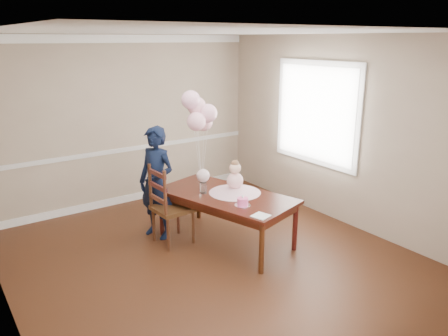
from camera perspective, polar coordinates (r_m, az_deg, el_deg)
The scene contains 49 objects.
floor at distance 5.53m, azimuth -1.51°, elevation -11.90°, with size 4.50×5.00×0.00m, color black.
ceiling at distance 4.86m, azimuth -1.76°, elevation 17.32°, with size 4.50×5.00×0.02m, color white.
wall_back at distance 7.20m, azimuth -12.73°, elevation 5.88°, with size 4.50×0.02×2.70m, color gray.
wall_front at distance 3.35m, azimuth 22.89°, elevation -7.41°, with size 4.50×0.02×2.70m, color gray.
wall_right at distance 6.51m, azimuth 15.19°, elevation 4.60°, with size 0.02×5.00×2.70m, color gray.
chair_rail_trim at distance 7.28m, azimuth -12.48°, elevation 2.40°, with size 4.50×0.02×0.07m, color silver.
crown_molding at distance 7.07m, azimuth -13.38°, elevation 16.11°, with size 4.50×0.02×0.12m, color white.
baseboard_trim at distance 7.53m, azimuth -12.08°, elevation -3.81°, with size 4.50×0.02×0.12m, color white.
window_frame at distance 6.78m, azimuth 11.96°, elevation 7.01°, with size 0.02×1.66×1.56m, color silver.
window_blinds at distance 6.77m, azimuth 11.85°, elevation 7.00°, with size 0.01×1.50×1.40m, color white.
dining_table_top at distance 5.72m, azimuth 0.23°, elevation -3.67°, with size 0.91×1.81×0.05m, color black.
table_apron at distance 5.74m, azimuth 0.23°, elevation -4.31°, with size 0.82×1.72×0.09m, color black.
table_leg_fl at distance 5.12m, azimuth 4.93°, elevation -10.42°, with size 0.06×0.06×0.63m, color black.
table_leg_fr at distance 5.71m, azimuth 9.26°, elevation -7.62°, with size 0.06×0.06×0.63m, color black.
table_leg_bl at distance 6.12m, azimuth -8.17°, elevation -5.89°, with size 0.06×0.06×0.63m, color black.
table_leg_br at distance 6.62m, azimuth -3.36°, elevation -3.97°, with size 0.06×0.06×0.63m, color black.
baby_skirt at distance 5.77m, azimuth 1.43°, elevation -2.77°, with size 0.69×0.69×0.09m, color #D59DAE.
baby_torso at distance 5.73m, azimuth 1.44°, elevation -1.66°, with size 0.22×0.22×0.22m, color #FFA1CC.
baby_head at distance 5.68m, azimuth 1.45°, elevation -0.01°, with size 0.15×0.15×0.15m, color beige.
baby_hair at distance 5.66m, azimuth 1.46°, elevation 0.51°, with size 0.11×0.11×0.11m, color brown.
cake_platter at distance 5.34m, azimuth 2.44°, elevation -4.88°, with size 0.20×0.20×0.01m, color silver.
birthday_cake at distance 5.32m, azimuth 2.45°, elevation -4.39°, with size 0.14×0.14×0.09m, color #FF509E.
cake_flower_a at distance 5.30m, azimuth 2.46°, elevation -3.80°, with size 0.03×0.03×0.03m, color white.
cake_flower_b at distance 5.33m, azimuth 2.47°, elevation -3.68°, with size 0.03×0.03×0.03m, color white.
rose_vase_near at distance 5.75m, azimuth -2.73°, elevation -2.56°, with size 0.09×0.09×0.14m, color silver.
roses_near at distance 5.70m, azimuth -2.75°, elevation -1.01°, with size 0.17×0.17×0.17m, color beige.
napkin at distance 5.05m, azimuth 4.84°, elevation -6.25°, with size 0.18×0.18×0.01m, color white.
balloon_weight at distance 6.08m, azimuth -2.90°, elevation -2.14°, with size 0.04×0.04×0.02m, color white.
balloon_a at distance 5.79m, azimuth -3.63°, elevation 6.08°, with size 0.25×0.25×0.25m, color #FFB4C7.
balloon_b at distance 5.87m, azimuth -2.12°, elevation 7.16°, with size 0.25×0.25×0.25m, color #FFB4CD.
balloon_c at distance 5.89m, azimuth -3.60°, elevation 8.07°, with size 0.25×0.25×0.25m, color #FFB4C4.
balloon_d at distance 5.83m, azimuth -4.36°, elevation 8.86°, with size 0.25×0.25×0.25m, color #FFB4D3.
balloon_e at distance 6.01m, azimuth -2.67°, elevation 6.05°, with size 0.25×0.25×0.25m, color #FFB4C3.
balloon_ribbon_a at distance 5.93m, azimuth -3.25°, elevation 1.24°, with size 0.00×0.00×0.76m, color white.
balloon_ribbon_b at distance 5.97m, azimuth -2.51°, elevation 1.80°, with size 0.00×0.00×0.85m, color white.
balloon_ribbon_c at distance 5.98m, azimuth -3.24°, elevation 2.26°, with size 0.00×0.00×0.94m, color white.
balloon_ribbon_d at distance 5.94m, azimuth -3.60°, elevation 2.61°, with size 0.00×0.00×1.03m, color silver.
balloon_ribbon_e at distance 6.04m, azimuth -2.78°, elevation 1.31°, with size 0.00×0.00×0.72m, color silver.
dining_chair_seat at distance 5.82m, azimuth -6.71°, elevation -5.28°, with size 0.47×0.47×0.05m, color #39200F.
chair_leg_fl at distance 5.68m, azimuth -7.28°, elevation -8.63°, with size 0.04×0.04×0.46m, color #351A0E.
chair_leg_fr at distance 5.86m, azimuth -4.03°, elevation -7.70°, with size 0.04×0.04×0.46m, color #3B1E10.
chair_leg_bl at distance 5.99m, azimuth -9.17°, elevation -7.35°, with size 0.04×0.04×0.46m, color #3A1D0F.
chair_leg_br at distance 6.16m, azimuth -6.02°, elevation -6.51°, with size 0.04×0.04×0.46m, color #3E1A11.
chair_back_post_l at distance 5.46m, azimuth -7.69°, elevation -3.36°, with size 0.04×0.04×0.60m, color #3E1E11.
chair_back_post_r at distance 5.78m, azimuth -9.60°, elevation -2.31°, with size 0.04×0.04×0.60m, color #32190D.
chair_slat_low at distance 5.66m, azimuth -8.62°, elevation -4.05°, with size 0.03×0.43×0.05m, color #3E1B11.
chair_slat_mid at distance 5.60m, azimuth -8.69°, elevation -2.41°, with size 0.03×0.43×0.05m, color #3A130F.
chair_slat_top at distance 5.55m, azimuth -8.77°, elevation -0.75°, with size 0.03×0.43×0.05m, color #38140F.
woman at distance 5.95m, azimuth -8.80°, elevation -1.93°, with size 0.56×0.37×1.54m, color black.
Camera 1 is at (-2.67, -4.06, 2.64)m, focal length 35.00 mm.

